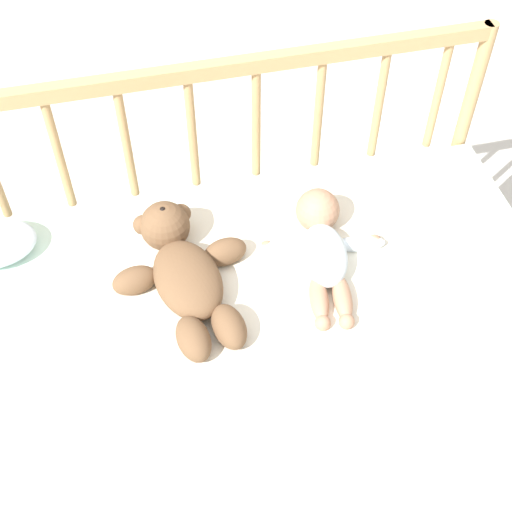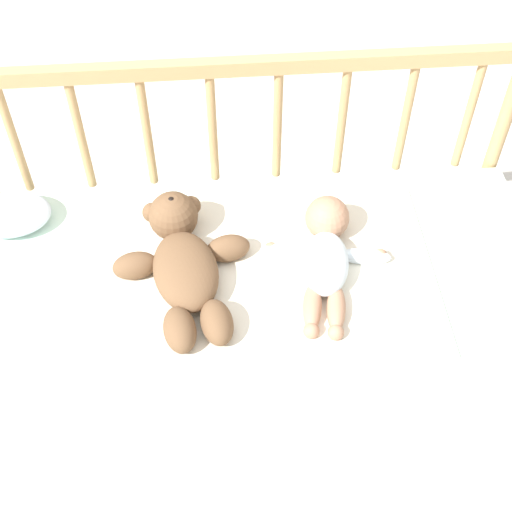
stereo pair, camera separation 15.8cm
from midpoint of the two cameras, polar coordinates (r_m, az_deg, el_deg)
ground_plane at (r=2.06m, az=2.21°, el=-10.39°), size 12.00×12.00×0.00m
crib_mattress at (r=1.84m, az=2.45°, el=-6.39°), size 1.33×0.59×0.52m
crib_rail at (r=1.78m, az=1.71°, el=8.66°), size 1.33×0.04×0.87m
blanket at (r=1.62m, az=2.71°, el=-1.89°), size 0.81×0.50×0.01m
teddy_bear at (r=1.59m, az=-3.03°, el=-0.54°), size 0.32×0.43×0.12m
baby at (r=1.63m, az=8.39°, el=0.04°), size 0.30×0.37×0.10m
small_pillow at (r=1.78m, az=-16.69°, el=3.06°), size 0.19×0.15×0.06m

